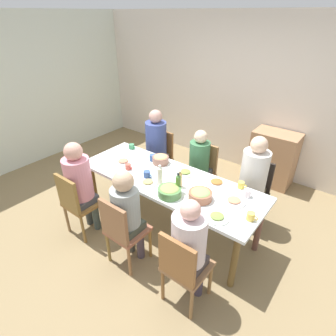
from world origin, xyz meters
The scene contains 36 objects.
ground_plane centered at (0.00, 0.00, 0.00)m, with size 7.62×7.62×0.00m, color #8A744F.
wall_back centered at (0.00, 2.26, 1.30)m, with size 6.59×0.12×2.60m, color silver.
wall_left centered at (-3.23, 0.00, 1.30)m, with size 0.12×4.63×2.60m, color silver.
dining_table centered at (0.00, 0.00, 0.69)m, with size 2.41×0.85×0.76m.
chair_0 centered at (-0.80, 0.80, 0.51)m, with size 0.40×0.40×0.90m.
person_0 centered at (-0.80, 0.72, 0.77)m, with size 0.33×0.33×1.29m.
chair_1 centered at (0.80, -0.80, 0.51)m, with size 0.40×0.40×0.90m.
person_1 centered at (0.80, -0.71, 0.73)m, with size 0.32×0.32×1.21m.
chair_2 centered at (0.00, -0.80, 0.51)m, with size 0.40×0.40×0.90m.
person_2 centered at (0.00, -0.71, 0.73)m, with size 0.30×0.30×1.20m.
chair_3 centered at (0.80, 0.80, 0.51)m, with size 0.40×0.40×0.90m.
person_3 centered at (0.80, 0.72, 0.77)m, with size 0.33×0.33×1.29m.
chair_4 centered at (-0.80, -0.80, 0.51)m, with size 0.40×0.40×0.90m.
person_4 centered at (-0.80, -0.72, 0.77)m, with size 0.32×0.32×1.28m.
chair_5 centered at (0.00, 0.80, 0.51)m, with size 0.40×0.40×0.90m.
person_5 centered at (0.00, 0.71, 0.69)m, with size 0.30×0.30×1.17m.
plate_0 centered at (0.84, -0.28, 0.78)m, with size 0.25×0.25×0.04m.
plate_1 centered at (0.09, 0.23, 0.78)m, with size 0.25×0.25×0.04m.
plate_2 centered at (-0.74, -0.05, 0.78)m, with size 0.25×0.25×0.04m.
plate_3 centered at (0.53, 0.27, 0.78)m, with size 0.26×0.26×0.04m.
plate_4 centered at (-0.12, -0.24, 0.78)m, with size 0.23×0.23×0.04m.
plate_5 centered at (0.86, 0.06, 0.78)m, with size 0.26×0.26×0.04m.
bowl_0 centered at (0.54, -0.12, 0.82)m, with size 0.26×0.26×0.11m.
bowl_1 centered at (-0.32, 0.25, 0.82)m, with size 0.22×0.22×0.12m.
bowl_2 centered at (0.23, -0.27, 0.82)m, with size 0.27×0.27×0.11m.
cup_0 centered at (-0.55, -0.14, 0.80)m, with size 0.11×0.07×0.07m.
cup_1 centered at (0.92, 0.25, 0.80)m, with size 0.12×0.08×0.08m.
cup_2 centered at (1.11, -0.10, 0.80)m, with size 0.12×0.08×0.08m.
cup_3 centered at (-0.21, -0.15, 0.81)m, with size 0.12×0.08×0.10m.
cup_4 centered at (0.80, 0.36, 0.80)m, with size 0.11×0.07×0.08m.
cup_5 centered at (-0.45, 0.24, 0.81)m, with size 0.12×0.09×0.09m.
cup_6 centered at (-0.95, 0.33, 0.80)m, with size 0.12×0.08×0.07m.
bottle_0 centered at (0.01, -0.16, 0.89)m, with size 0.06×0.06×0.26m.
bottle_1 centered at (0.21, -0.05, 0.86)m, with size 0.06×0.06×0.21m.
bottle_2 centered at (0.27, -0.16, 0.88)m, with size 0.06×0.06×0.24m.
side_cabinet centered at (0.67, 1.96, 0.45)m, with size 0.70×0.44×0.90m, color #A97B56.
Camera 1 is at (1.75, -2.24, 2.55)m, focal length 29.10 mm.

